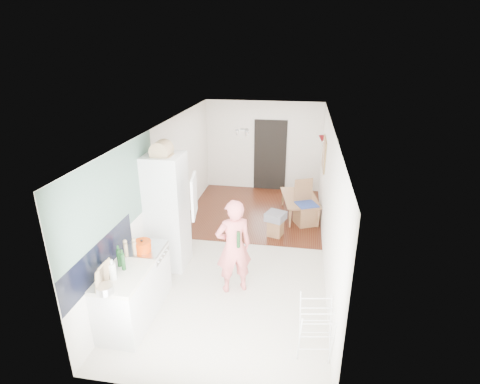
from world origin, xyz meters
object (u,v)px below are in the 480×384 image
(stool, at_px, (276,228))
(drying_rack, at_px, (316,331))
(person, at_px, (234,239))
(dining_chair, at_px, (306,204))
(dining_table, at_px, (300,208))

(stool, distance_m, drying_rack, 3.40)
(person, height_order, stool, person)
(person, relative_size, stool, 5.07)
(person, distance_m, dining_chair, 3.00)
(person, height_order, dining_table, person)
(person, xyz_separation_m, stool, (0.54, 2.04, -0.78))
(person, bearing_deg, drying_rack, 111.22)
(dining_table, distance_m, dining_chair, 0.56)
(person, xyz_separation_m, dining_table, (1.06, 3.16, -0.76))
(person, xyz_separation_m, dining_chair, (1.18, 2.72, -0.45))
(dining_table, relative_size, dining_chair, 1.14)
(dining_table, bearing_deg, stool, 144.65)
(person, distance_m, dining_table, 3.42)
(dining_table, relative_size, stool, 3.09)
(dining_chair, bearing_deg, person, -137.83)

